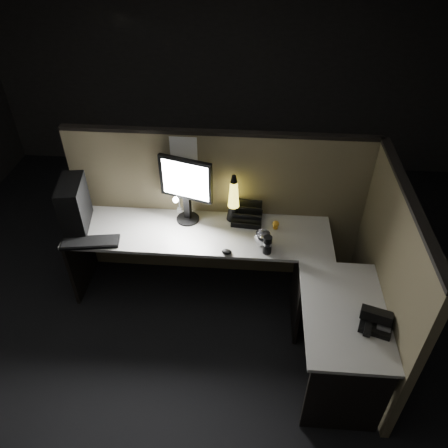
# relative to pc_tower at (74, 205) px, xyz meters

# --- Properties ---
(floor) EXTENTS (6.00, 6.00, 0.00)m
(floor) POSITION_rel_pc_tower_xyz_m (1.22, -0.61, -0.95)
(floor) COLOR black
(floor) RESTS_ON ground
(room_shell) EXTENTS (6.00, 6.00, 6.00)m
(room_shell) POSITION_rel_pc_tower_xyz_m (1.22, -0.61, 0.67)
(room_shell) COLOR silver
(room_shell) RESTS_ON ground
(partition_back) EXTENTS (2.66, 0.06, 1.50)m
(partition_back) POSITION_rel_pc_tower_xyz_m (1.22, 0.32, -0.20)
(partition_back) COLOR brown
(partition_back) RESTS_ON ground
(partition_right) EXTENTS (0.06, 1.66, 1.50)m
(partition_right) POSITION_rel_pc_tower_xyz_m (2.55, -0.51, -0.20)
(partition_right) COLOR brown
(partition_right) RESTS_ON ground
(desk) EXTENTS (2.60, 1.60, 0.73)m
(desk) POSITION_rel_pc_tower_xyz_m (1.40, -0.36, -0.37)
(desk) COLOR beige
(desk) RESTS_ON ground
(pc_tower) EXTENTS (0.26, 0.44, 0.44)m
(pc_tower) POSITION_rel_pc_tower_xyz_m (0.00, 0.00, 0.00)
(pc_tower) COLOR black
(pc_tower) RESTS_ON desk
(monitor) EXTENTS (0.47, 0.21, 0.62)m
(monitor) POSITION_rel_pc_tower_xyz_m (0.95, 0.16, 0.15)
(monitor) COLOR black
(monitor) RESTS_ON desk
(keyboard) EXTENTS (0.50, 0.23, 0.02)m
(keyboard) POSITION_rel_pc_tower_xyz_m (0.18, -0.24, -0.21)
(keyboard) COLOR black
(keyboard) RESTS_ON desk
(mouse) EXTENTS (0.10, 0.08, 0.03)m
(mouse) POSITION_rel_pc_tower_xyz_m (1.33, -0.27, -0.20)
(mouse) COLOR black
(mouse) RESTS_ON desk
(clip_lamp) EXTENTS (0.05, 0.20, 0.26)m
(clip_lamp) POSITION_rel_pc_tower_xyz_m (0.86, 0.19, -0.07)
(clip_lamp) COLOR white
(clip_lamp) RESTS_ON desk
(organizer) EXTENTS (0.28, 0.25, 0.20)m
(organizer) POSITION_rel_pc_tower_xyz_m (1.48, 0.18, -0.17)
(organizer) COLOR black
(organizer) RESTS_ON desk
(lava_lamp) EXTENTS (0.12, 0.12, 0.46)m
(lava_lamp) POSITION_rel_pc_tower_xyz_m (1.36, 0.19, -0.03)
(lava_lamp) COLOR black
(lava_lamp) RESTS_ON desk
(travel_mug) EXTENTS (0.07, 0.07, 0.17)m
(travel_mug) POSITION_rel_pc_tower_xyz_m (1.66, -0.24, -0.14)
(travel_mug) COLOR black
(travel_mug) RESTS_ON desk
(steel_mug) EXTENTS (0.18, 0.18, 0.11)m
(steel_mug) POSITION_rel_pc_tower_xyz_m (1.62, -0.13, -0.16)
(steel_mug) COLOR silver
(steel_mug) RESTS_ON desk
(figurine) EXTENTS (0.06, 0.06, 0.06)m
(figurine) POSITION_rel_pc_tower_xyz_m (1.74, 0.08, -0.17)
(figurine) COLOR yellow
(figurine) RESTS_ON desk
(pinned_paper) EXTENTS (0.23, 0.00, 0.33)m
(pinned_paper) POSITION_rel_pc_tower_xyz_m (0.93, 0.28, 0.37)
(pinned_paper) COLOR white
(pinned_paper) RESTS_ON partition_back
(desk_phone) EXTENTS (0.26, 0.26, 0.13)m
(desk_phone) POSITION_rel_pc_tower_xyz_m (2.40, -0.93, -0.17)
(desk_phone) COLOR black
(desk_phone) RESTS_ON desk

